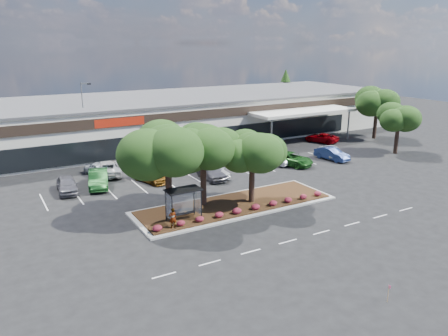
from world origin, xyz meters
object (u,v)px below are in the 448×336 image
car_0 (67,185)px  car_1 (99,179)px  light_pole (85,125)px  survey_stake (389,291)px

car_0 → car_1: size_ratio=0.87×
light_pole → survey_stake: size_ratio=9.02×
light_pole → car_1: bearing=-98.4°
car_0 → survey_stake: bearing=-62.1°
light_pole → survey_stake: (6.79, -40.89, -3.43)m
survey_stake → car_1: (-8.66, 28.22, 0.19)m
survey_stake → car_0: car_0 is taller
survey_stake → light_pole: bearing=99.4°
car_1 → survey_stake: bearing=-58.2°
survey_stake → car_0: size_ratio=0.23×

